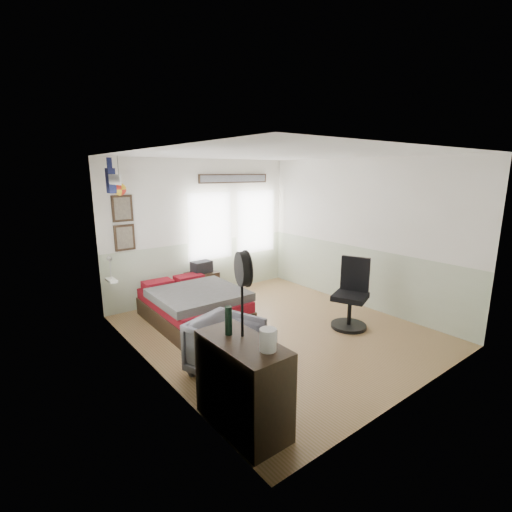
# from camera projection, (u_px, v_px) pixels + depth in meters

# --- Properties ---
(ground_plane) EXTENTS (4.00, 4.50, 0.01)m
(ground_plane) POSITION_uv_depth(u_px,v_px,m) (276.00, 330.00, 5.88)
(ground_plane) COLOR olive
(room_shell) EXTENTS (4.02, 4.52, 2.71)m
(room_shell) POSITION_uv_depth(u_px,v_px,m) (266.00, 229.00, 5.61)
(room_shell) COLOR silver
(room_shell) RESTS_ON ground_plane
(wall_decor) EXTENTS (3.55, 1.32, 1.44)m
(wall_decor) POSITION_uv_depth(u_px,v_px,m) (153.00, 193.00, 6.26)
(wall_decor) COLOR #3C2A1B
(wall_decor) RESTS_ON room_shell
(bed) EXTENTS (1.37, 1.86, 0.59)m
(bed) POSITION_uv_depth(u_px,v_px,m) (193.00, 305.00, 6.16)
(bed) COLOR #342416
(bed) RESTS_ON ground_plane
(dresser) EXTENTS (0.48, 1.00, 0.90)m
(dresser) POSITION_uv_depth(u_px,v_px,m) (243.00, 384.00, 3.58)
(dresser) COLOR #342416
(dresser) RESTS_ON ground_plane
(armchair) EXTENTS (0.96, 0.97, 0.71)m
(armchair) POSITION_uv_depth(u_px,v_px,m) (226.00, 347.00, 4.55)
(armchair) COLOR slate
(armchair) RESTS_ON ground_plane
(nightstand) EXTENTS (0.57, 0.47, 0.55)m
(nightstand) POSITION_uv_depth(u_px,v_px,m) (202.00, 286.00, 7.23)
(nightstand) COLOR #342416
(nightstand) RESTS_ON ground_plane
(task_chair) EXTENTS (0.65, 0.65, 1.13)m
(task_chair) POSITION_uv_depth(u_px,v_px,m) (351.00, 299.00, 5.93)
(task_chair) COLOR black
(task_chair) RESTS_ON ground_plane
(kettle) EXTENTS (0.18, 0.15, 0.20)m
(kettle) POSITION_uv_depth(u_px,v_px,m) (268.00, 340.00, 3.28)
(kettle) COLOR silver
(kettle) RESTS_ON dresser
(bottle) EXTENTS (0.07, 0.07, 0.29)m
(bottle) POSITION_uv_depth(u_px,v_px,m) (229.00, 320.00, 3.59)
(bottle) COLOR black
(bottle) RESTS_ON dresser
(stand_fan) EXTENTS (0.20, 0.34, 0.85)m
(stand_fan) POSITION_uv_depth(u_px,v_px,m) (243.00, 270.00, 3.44)
(stand_fan) COLOR black
(stand_fan) RESTS_ON dresser
(black_bag) EXTENTS (0.40, 0.28, 0.22)m
(black_bag) POSITION_uv_depth(u_px,v_px,m) (202.00, 267.00, 7.14)
(black_bag) COLOR black
(black_bag) RESTS_ON nightstand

